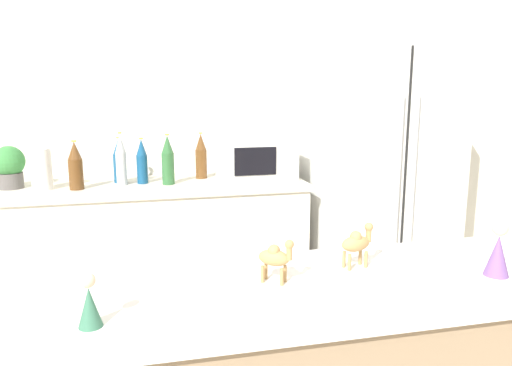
% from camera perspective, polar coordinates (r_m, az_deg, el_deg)
% --- Properties ---
extents(wall_back, '(8.00, 0.06, 2.55)m').
position_cam_1_polar(wall_back, '(3.48, -5.65, 7.14)').
color(wall_back, silver).
rests_on(wall_back, ground_plane).
extents(back_counter, '(1.91, 0.63, 0.91)m').
position_cam_1_polar(back_counter, '(3.29, -11.50, -7.83)').
color(back_counter, silver).
rests_on(back_counter, ground_plane).
extents(refrigerator, '(0.89, 0.76, 1.77)m').
position_cam_1_polar(refrigerator, '(3.46, 13.57, 0.36)').
color(refrigerator, white).
rests_on(refrigerator, ground_plane).
extents(potted_plant, '(0.18, 0.18, 0.25)m').
position_cam_1_polar(potted_plant, '(3.27, -26.38, 1.75)').
color(potted_plant, '#595451').
rests_on(potted_plant, back_counter).
extents(paper_towel_roll, '(0.12, 0.12, 0.24)m').
position_cam_1_polar(paper_towel_roll, '(3.15, -23.33, 1.45)').
color(paper_towel_roll, white).
rests_on(paper_towel_roll, back_counter).
extents(microwave, '(0.48, 0.37, 0.28)m').
position_cam_1_polar(microwave, '(3.25, -0.07, 2.99)').
color(microwave, white).
rests_on(microwave, back_counter).
extents(back_bottle_0, '(0.08, 0.08, 0.29)m').
position_cam_1_polar(back_bottle_0, '(3.23, -15.32, 2.46)').
color(back_bottle_0, navy).
rests_on(back_bottle_0, back_counter).
extents(back_bottle_1, '(0.07, 0.07, 0.28)m').
position_cam_1_polar(back_bottle_1, '(3.16, -12.91, 2.38)').
color(back_bottle_1, navy).
rests_on(back_bottle_1, back_counter).
extents(back_bottle_2, '(0.08, 0.08, 0.31)m').
position_cam_1_polar(back_bottle_2, '(3.10, -10.04, 2.56)').
color(back_bottle_2, '#2D6033').
rests_on(back_bottle_2, back_counter).
extents(back_bottle_3, '(0.08, 0.08, 0.29)m').
position_cam_1_polar(back_bottle_3, '(3.08, -19.93, 1.82)').
color(back_bottle_3, brown).
rests_on(back_bottle_3, back_counter).
extents(back_bottle_4, '(0.07, 0.07, 0.30)m').
position_cam_1_polar(back_bottle_4, '(3.27, -6.30, 3.03)').
color(back_bottle_4, brown).
rests_on(back_bottle_4, back_counter).
extents(back_bottle_5, '(0.06, 0.06, 0.32)m').
position_cam_1_polar(back_bottle_5, '(3.14, -15.18, 2.56)').
color(back_bottle_5, '#B2B7BC').
rests_on(back_bottle_5, back_counter).
extents(camel_figurine, '(0.09, 0.08, 0.12)m').
position_cam_1_polar(camel_figurine, '(1.33, 2.23, -8.44)').
color(camel_figurine, '#A87F4C').
rests_on(camel_figurine, bar_counter).
extents(camel_figurine_second, '(0.10, 0.06, 0.13)m').
position_cam_1_polar(camel_figurine_second, '(1.46, 11.46, -6.68)').
color(camel_figurine_second, '#A87F4C').
rests_on(camel_figurine_second, bar_counter).
extents(wise_man_figurine_crimson, '(0.07, 0.07, 0.16)m').
position_cam_1_polar(wise_man_figurine_crimson, '(1.52, 25.92, -7.12)').
color(wise_man_figurine_crimson, '#6B4784').
rests_on(wise_man_figurine_crimson, bar_counter).
extents(wise_man_figurine_purple, '(0.05, 0.05, 0.12)m').
position_cam_1_polar(wise_man_figurine_purple, '(1.16, -18.51, -12.95)').
color(wise_man_figurine_purple, '#33664C').
rests_on(wise_man_figurine_purple, bar_counter).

